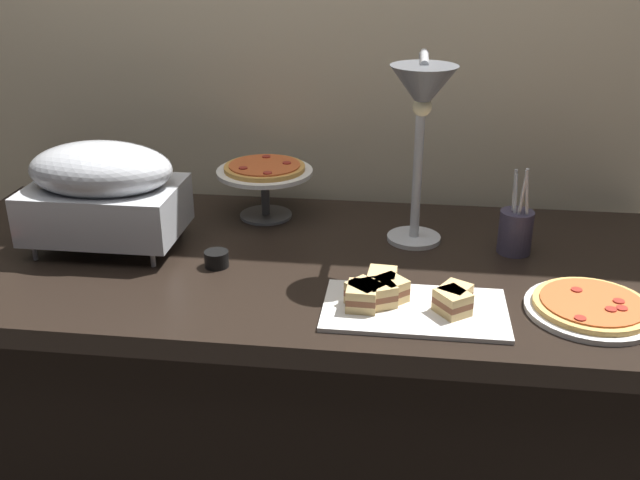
# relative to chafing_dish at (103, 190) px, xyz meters

# --- Properties ---
(back_wall) EXTENTS (4.40, 0.04, 2.40)m
(back_wall) POSITION_rel_chafing_dish_xyz_m (0.49, 0.49, 0.29)
(back_wall) COLOR #C6B593
(back_wall) RESTS_ON ground_plane
(buffet_table) EXTENTS (1.90, 0.84, 0.76)m
(buffet_table) POSITION_rel_chafing_dish_xyz_m (0.49, -0.01, -0.53)
(buffet_table) COLOR black
(buffet_table) RESTS_ON ground_plane
(chafing_dish) EXTENTS (0.38, 0.26, 0.27)m
(chafing_dish) POSITION_rel_chafing_dish_xyz_m (0.00, 0.00, 0.00)
(chafing_dish) COLOR #B7BABF
(chafing_dish) RESTS_ON buffet_table
(heat_lamp) EXTENTS (0.15, 0.31, 0.49)m
(heat_lamp) POSITION_rel_chafing_dish_xyz_m (0.78, 0.00, 0.23)
(heat_lamp) COLOR #B7BABF
(heat_lamp) RESTS_ON buffet_table
(pizza_plate_front) EXTENTS (0.28, 0.28, 0.03)m
(pizza_plate_front) POSITION_rel_chafing_dish_xyz_m (1.16, -0.21, -0.14)
(pizza_plate_front) COLOR white
(pizza_plate_front) RESTS_ON buffet_table
(pizza_plate_center) EXTENTS (0.27, 0.27, 0.16)m
(pizza_plate_center) POSITION_rel_chafing_dish_xyz_m (0.36, 0.26, -0.03)
(pizza_plate_center) COLOR #595B60
(pizza_plate_center) RESTS_ON buffet_table
(sandwich_platter) EXTENTS (0.39, 0.22, 0.06)m
(sandwich_platter) POSITION_rel_chafing_dish_xyz_m (0.76, -0.24, -0.13)
(sandwich_platter) COLOR white
(sandwich_platter) RESTS_ON buffet_table
(sauce_cup_near) EXTENTS (0.06, 0.06, 0.04)m
(sauce_cup_near) POSITION_rel_chafing_dish_xyz_m (0.30, -0.08, -0.13)
(sauce_cup_near) COLOR black
(sauce_cup_near) RESTS_ON buffet_table
(utensil_holder) EXTENTS (0.08, 0.08, 0.23)m
(utensil_holder) POSITION_rel_chafing_dish_xyz_m (1.03, 0.09, -0.09)
(utensil_holder) COLOR #383347
(utensil_holder) RESTS_ON buffet_table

